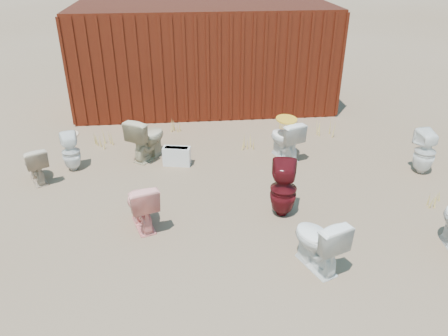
{
  "coord_description": "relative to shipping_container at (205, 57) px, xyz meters",
  "views": [
    {
      "loc": [
        -0.62,
        -5.39,
        3.69
      ],
      "look_at": [
        0.0,
        0.6,
        0.55
      ],
      "focal_mm": 35.0,
      "sensor_mm": 36.0,
      "label": 1
    }
  ],
  "objects": [
    {
      "name": "ground",
      "position": [
        0.0,
        -5.2,
        -1.2
      ],
      "size": [
        100.0,
        100.0,
        0.0
      ],
      "primitive_type": "plane",
      "color": "brown",
      "rests_on": "ground"
    },
    {
      "name": "shipping_container",
      "position": [
        0.0,
        0.0,
        0.0
      ],
      "size": [
        6.0,
        2.4,
        2.4
      ],
      "primitive_type": "cube",
      "color": "#4C120C",
      "rests_on": "ground"
    },
    {
      "name": "toilet_front_pink",
      "position": [
        -1.25,
        -5.23,
        -0.84
      ],
      "size": [
        0.61,
        0.81,
        0.73
      ],
      "primitive_type": "imported",
      "rotation": [
        0.0,
        0.0,
        3.46
      ],
      "color": "pink",
      "rests_on": "ground"
    },
    {
      "name": "toilet_front_c",
      "position": [
        0.99,
        -6.36,
        -0.82
      ],
      "size": [
        0.68,
        0.85,
        0.76
      ],
      "primitive_type": "imported",
      "rotation": [
        0.0,
        0.0,
        3.52
      ],
      "color": "white",
      "rests_on": "ground"
    },
    {
      "name": "toilet_front_maroon",
      "position": [
        0.83,
        -5.15,
        -0.76
      ],
      "size": [
        0.47,
        0.48,
        0.87
      ],
      "primitive_type": "imported",
      "rotation": [
        0.0,
        0.0,
        2.93
      ],
      "color": "#510E12",
      "rests_on": "ground"
    },
    {
      "name": "toilet_back_a",
      "position": [
        -2.61,
        -3.33,
        -0.85
      ],
      "size": [
        0.4,
        0.4,
        0.7
      ],
      "primitive_type": "imported",
      "rotation": [
        0.0,
        0.0,
        3.45
      ],
      "color": "white",
      "rests_on": "ground"
    },
    {
      "name": "toilet_back_beige_left",
      "position": [
        -3.13,
        -3.69,
        -0.88
      ],
      "size": [
        0.61,
        0.73,
        0.65
      ],
      "primitive_type": "imported",
      "rotation": [
        0.0,
        0.0,
        3.62
      ],
      "color": "#C0A88C",
      "rests_on": "ground"
    },
    {
      "name": "toilet_back_beige_right",
      "position": [
        -1.29,
        -2.95,
        -0.79
      ],
      "size": [
        0.83,
        0.92,
        0.82
      ],
      "primitive_type": "imported",
      "rotation": [
        0.0,
        0.0,
        2.55
      ],
      "color": "#C1B48D",
      "rests_on": "ground"
    },
    {
      "name": "toilet_back_yellowlid",
      "position": [
        1.3,
        -3.22,
        -0.82
      ],
      "size": [
        0.67,
        0.85,
        0.77
      ],
      "primitive_type": "imported",
      "rotation": [
        0.0,
        0.0,
        3.51
      ],
      "color": "white",
      "rests_on": "ground"
    },
    {
      "name": "toilet_back_e",
      "position": [
        3.6,
        -4.07,
        -0.8
      ],
      "size": [
        0.4,
        0.41,
        0.8
      ],
      "primitive_type": "imported",
      "rotation": [
        0.0,
        0.0,
        3.26
      ],
      "color": "white",
      "rests_on": "ground"
    },
    {
      "name": "yellow_lid",
      "position": [
        1.3,
        -3.22,
        -0.42
      ],
      "size": [
        0.39,
        0.48,
        0.02
      ],
      "primitive_type": "ellipsoid",
      "color": "gold",
      "rests_on": "toilet_back_yellowlid"
    },
    {
      "name": "loose_tank",
      "position": [
        -0.74,
        -3.33,
        -1.02
      ],
      "size": [
        0.53,
        0.3,
        0.35
      ],
      "primitive_type": "cube",
      "rotation": [
        0.0,
        0.0,
        -0.2
      ],
      "color": "silver",
      "rests_on": "ground"
    },
    {
      "name": "loose_lid_near",
      "position": [
        -1.36,
        -1.83,
        -1.19
      ],
      "size": [
        0.44,
        0.54,
        0.02
      ],
      "primitive_type": "ellipsoid",
      "rotation": [
        0.0,
        0.0,
        0.13
      ],
      "color": "beige",
      "rests_on": "ground"
    },
    {
      "name": "loose_lid_far",
      "position": [
        -3.02,
        -1.7,
        -1.19
      ],
      "size": [
        0.39,
        0.49,
        0.02
      ],
      "primitive_type": "ellipsoid",
      "rotation": [
        0.0,
        0.0,
        0.06
      ],
      "color": "beige",
      "rests_on": "ground"
    },
    {
      "name": "weed_clump_a",
      "position": [
        -2.23,
        -2.33,
        -1.04
      ],
      "size": [
        0.36,
        0.36,
        0.32
      ],
      "primitive_type": "cone",
      "color": "tan",
      "rests_on": "ground"
    },
    {
      "name": "weed_clump_b",
      "position": [
        0.68,
        -2.75,
        -1.07
      ],
      "size": [
        0.32,
        0.32,
        0.26
      ],
      "primitive_type": "cone",
      "color": "tan",
      "rests_on": "ground"
    },
    {
      "name": "weed_clump_c",
      "position": [
        2.41,
        -2.22,
        -1.03
      ],
      "size": [
        0.36,
        0.36,
        0.35
      ],
      "primitive_type": "cone",
      "color": "tan",
      "rests_on": "ground"
    },
    {
      "name": "weed_clump_d",
      "position": [
        -0.82,
        -1.7,
        -1.06
      ],
      "size": [
        0.3,
        0.3,
        0.28
      ],
      "primitive_type": "cone",
      "color": "tan",
      "rests_on": "ground"
    },
    {
      "name": "weed_clump_e",
      "position": [
        1.58,
        -1.97,
        -1.05
      ],
      "size": [
        0.34,
        0.34,
        0.3
      ],
      "primitive_type": "cone",
      "color": "tan",
      "rests_on": "ground"
    },
    {
      "name": "weed_clump_f",
      "position": [
        3.29,
        -5.11,
        -1.07
      ],
      "size": [
        0.28,
        0.28,
        0.25
      ],
      "primitive_type": "cone",
      "color": "tan",
      "rests_on": "ground"
    }
  ]
}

